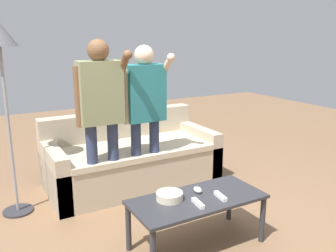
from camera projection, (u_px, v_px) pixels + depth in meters
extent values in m
plane|color=brown|center=(186.00, 242.00, 2.93)|extent=(12.00, 12.00, 0.00)
cube|color=#B7A88E|center=(132.00, 166.00, 4.05)|extent=(1.88, 0.91, 0.41)
cube|color=#C6B59A|center=(135.00, 149.00, 3.93)|extent=(1.60, 0.79, 0.06)
cube|color=#B7A88E|center=(119.00, 127.00, 4.26)|extent=(1.88, 0.18, 0.37)
cube|color=#B7A88E|center=(54.00, 174.00, 3.61)|extent=(0.14, 0.91, 0.57)
cube|color=#B7A88E|center=(196.00, 148.00, 4.44)|extent=(0.14, 0.91, 0.57)
cube|color=#2D2D33|center=(197.00, 199.00, 2.78)|extent=(1.07, 0.49, 0.03)
cylinder|color=#2D2D33|center=(262.00, 219.00, 2.89)|extent=(0.04, 0.04, 0.39)
cylinder|color=#2D2D33|center=(128.00, 227.00, 2.77)|extent=(0.04, 0.04, 0.39)
cylinder|color=#2D2D33|center=(229.00, 199.00, 3.24)|extent=(0.04, 0.04, 0.39)
cylinder|color=beige|center=(169.00, 196.00, 2.74)|extent=(0.21, 0.21, 0.06)
ellipsoid|color=white|center=(198.00, 190.00, 2.86)|extent=(0.06, 0.09, 0.05)
cylinder|color=#4C4C51|center=(197.00, 186.00, 2.86)|extent=(0.02, 0.02, 0.01)
cylinder|color=#2D2D33|center=(18.00, 211.00, 3.42)|extent=(0.28, 0.28, 0.02)
cylinder|color=gray|center=(9.00, 133.00, 3.23)|extent=(0.03, 0.03, 1.54)
cylinder|color=#2D3856|center=(93.00, 167.00, 3.41)|extent=(0.11, 0.11, 0.85)
cylinder|color=#2D3856|center=(114.00, 163.00, 3.51)|extent=(0.11, 0.11, 0.85)
cube|color=gray|center=(100.00, 92.00, 3.28)|extent=(0.41, 0.22, 0.58)
sphere|color=brown|center=(98.00, 50.00, 3.19)|extent=(0.20, 0.20, 0.20)
cylinder|color=brown|center=(79.00, 97.00, 3.19)|extent=(0.07, 0.07, 0.55)
cylinder|color=gray|center=(120.00, 79.00, 3.35)|extent=(0.07, 0.07, 0.28)
cylinder|color=brown|center=(124.00, 64.00, 3.22)|extent=(0.07, 0.23, 0.25)
sphere|color=brown|center=(128.00, 55.00, 3.11)|extent=(0.08, 0.08, 0.08)
cylinder|color=#2D3856|center=(137.00, 160.00, 3.64)|extent=(0.10, 0.10, 0.82)
cylinder|color=#2D3856|center=(154.00, 157.00, 3.74)|extent=(0.10, 0.10, 0.82)
cube|color=#28757A|center=(145.00, 93.00, 3.52)|extent=(0.39, 0.21, 0.56)
sphere|color=beige|center=(144.00, 55.00, 3.43)|extent=(0.19, 0.19, 0.19)
cylinder|color=beige|center=(127.00, 97.00, 3.43)|extent=(0.07, 0.07, 0.53)
cylinder|color=#28757A|center=(162.00, 81.00, 3.59)|extent=(0.07, 0.07, 0.27)
cylinder|color=beige|center=(166.00, 67.00, 3.47)|extent=(0.07, 0.24, 0.23)
sphere|color=beige|center=(171.00, 57.00, 3.37)|extent=(0.08, 0.08, 0.08)
cube|color=white|center=(198.00, 203.00, 2.65)|extent=(0.05, 0.16, 0.03)
cylinder|color=silver|center=(196.00, 200.00, 2.67)|extent=(0.01, 0.01, 0.00)
cube|color=silver|center=(201.00, 204.00, 2.60)|extent=(0.02, 0.02, 0.00)
cube|color=white|center=(220.00, 196.00, 2.77)|extent=(0.06, 0.16, 0.03)
cylinder|color=silver|center=(219.00, 193.00, 2.79)|extent=(0.01, 0.01, 0.00)
cube|color=silver|center=(223.00, 197.00, 2.72)|extent=(0.02, 0.02, 0.00)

